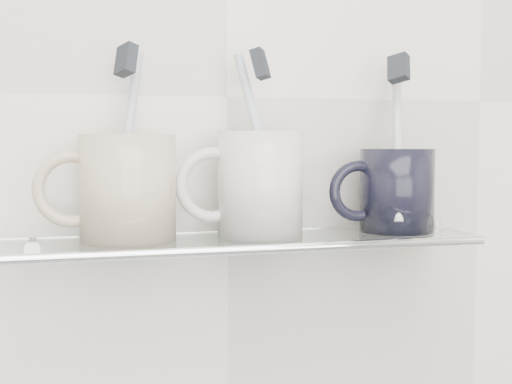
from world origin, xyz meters
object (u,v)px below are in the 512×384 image
object	(u,v)px
mug_left	(128,188)
mug_center	(260,184)
shelf_glass	(241,242)
mug_right	(397,190)

from	to	relation	value
mug_left	mug_center	world-z (taller)	mug_center
shelf_glass	mug_right	size ratio (longest dim) A/B	5.42
mug_left	mug_right	distance (m)	0.30
mug_center	mug_right	bearing A→B (deg)	1.04
shelf_glass	mug_center	xyz separation A→B (m)	(0.02, 0.00, 0.06)
mug_left	mug_center	xyz separation A→B (m)	(0.14, 0.00, 0.00)
mug_right	shelf_glass	bearing A→B (deg)	-169.85
mug_center	mug_right	distance (m)	0.16
mug_center	mug_right	size ratio (longest dim) A/B	1.20
shelf_glass	mug_left	bearing A→B (deg)	177.54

